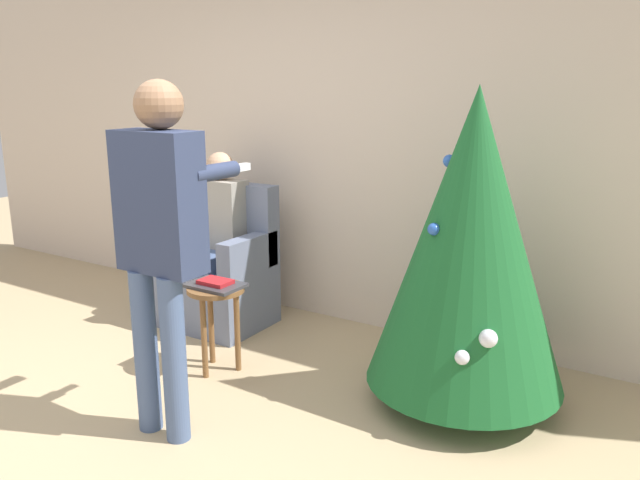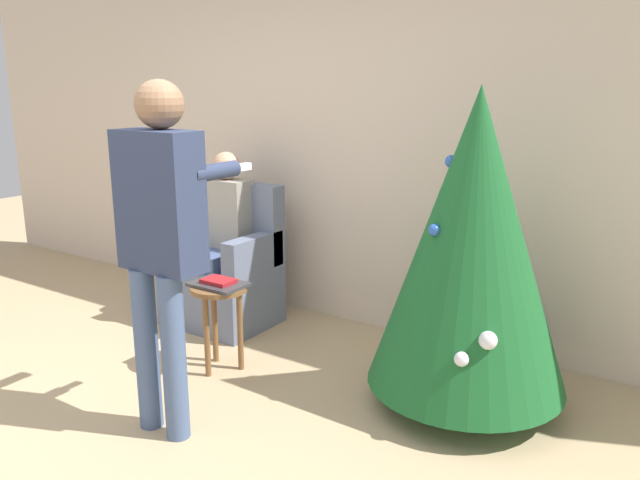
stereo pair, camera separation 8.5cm
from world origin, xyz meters
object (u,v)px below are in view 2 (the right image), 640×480
at_px(person_seated, 221,231).
at_px(side_stool, 219,303).
at_px(person_standing, 161,227).
at_px(armchair, 225,274).
at_px(christmas_tree, 472,241).

xyz_separation_m(person_seated, side_stool, (0.53, -0.61, -0.27)).
bearing_deg(person_standing, armchair, 120.93).
xyz_separation_m(christmas_tree, side_stool, (-1.43, -0.41, -0.50)).
bearing_deg(person_standing, side_stool, 110.73).
bearing_deg(side_stool, christmas_tree, 16.11).
distance_m(christmas_tree, side_stool, 1.57).
bearing_deg(person_standing, christmas_tree, 41.96).
relative_size(armchair, person_standing, 0.59).
xyz_separation_m(person_seated, person_standing, (0.77, -1.26, 0.37)).
xyz_separation_m(armchair, person_standing, (0.77, -1.29, 0.70)).
relative_size(armchair, person_seated, 0.81).
bearing_deg(christmas_tree, person_seated, 174.17).
relative_size(person_standing, side_stool, 3.23).
bearing_deg(person_seated, armchair, 90.00).
bearing_deg(person_standing, person_seated, 121.46).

